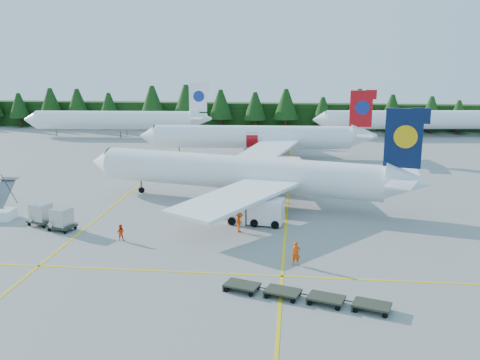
# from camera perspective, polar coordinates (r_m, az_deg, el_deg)

# --- Properties ---
(ground) EXTENTS (320.00, 320.00, 0.00)m
(ground) POSITION_cam_1_polar(r_m,az_deg,el_deg) (48.76, -2.40, -7.16)
(ground) COLOR gray
(ground) RESTS_ON ground
(taxi_stripe_a) EXTENTS (0.25, 120.00, 0.01)m
(taxi_stripe_a) POSITION_cam_1_polar(r_m,az_deg,el_deg) (70.53, -11.32, -1.01)
(taxi_stripe_a) COLOR yellow
(taxi_stripe_a) RESTS_ON ground
(taxi_stripe_b) EXTENTS (0.25, 120.00, 0.01)m
(taxi_stripe_b) POSITION_cam_1_polar(r_m,az_deg,el_deg) (67.39, 5.15, -1.47)
(taxi_stripe_b) COLOR yellow
(taxi_stripe_b) RESTS_ON ground
(taxi_stripe_cross) EXTENTS (80.00, 0.25, 0.01)m
(taxi_stripe_cross) POSITION_cam_1_polar(r_m,az_deg,el_deg) (43.25, -3.58, -9.88)
(taxi_stripe_cross) COLOR yellow
(taxi_stripe_cross) RESTS_ON ground
(treeline_hedge) EXTENTS (220.00, 4.00, 6.00)m
(treeline_hedge) POSITION_cam_1_polar(r_m,az_deg,el_deg) (128.18, 2.97, 6.84)
(treeline_hedge) COLOR black
(treeline_hedge) RESTS_ON ground
(airliner_navy) EXTENTS (39.38, 32.01, 11.65)m
(airliner_navy) POSITION_cam_1_polar(r_m,az_deg,el_deg) (62.74, -0.91, 0.78)
(airliner_navy) COLOR white
(airliner_navy) RESTS_ON ground
(airliner_red) EXTENTS (39.17, 32.19, 11.38)m
(airliner_red) POSITION_cam_1_polar(r_m,az_deg,el_deg) (90.98, 0.93, 4.57)
(airliner_red) COLOR white
(airliner_red) RESTS_ON ground
(airliner_far_left) EXTENTS (39.55, 6.29, 11.50)m
(airliner_far_left) POSITION_cam_1_polar(r_m,az_deg,el_deg) (118.36, -13.84, 6.26)
(airliner_far_left) COLOR white
(airliner_far_left) RESTS_ON ground
(airliner_far_right) EXTENTS (40.38, 8.01, 11.75)m
(airliner_far_right) POSITION_cam_1_polar(r_m,az_deg,el_deg) (119.92, 16.76, 6.21)
(airliner_far_right) COLOR white
(airliner_far_right) RESTS_ON ground
(service_truck) EXTENTS (5.93, 2.93, 2.74)m
(service_truck) POSITION_cam_1_polar(r_m,az_deg,el_deg) (54.87, 1.73, -3.34)
(service_truck) COLOR white
(service_truck) RESTS_ON ground
(dolly_train) EXTENTS (11.92, 4.53, 0.15)m
(dolly_train) POSITION_cam_1_polar(r_m,az_deg,el_deg) (38.81, 6.87, -12.01)
(dolly_train) COLOR #323627
(dolly_train) RESTS_ON ground
(uld_pair) EXTENTS (5.70, 3.95, 1.88)m
(uld_pair) POSITION_cam_1_polar(r_m,az_deg,el_deg) (56.96, -19.50, -3.58)
(uld_pair) COLOR #323627
(uld_pair) RESTS_ON ground
(crew_a) EXTENTS (0.76, 0.52, 2.00)m
(crew_a) POSITION_cam_1_polar(r_m,az_deg,el_deg) (44.63, 5.99, -7.81)
(crew_a) COLOR #E34704
(crew_a) RESTS_ON ground
(crew_b) EXTENTS (0.82, 0.67, 1.57)m
(crew_b) POSITION_cam_1_polar(r_m,az_deg,el_deg) (51.43, -12.63, -5.46)
(crew_b) COLOR #FF3705
(crew_b) RESTS_ON ground
(crew_c) EXTENTS (0.65, 0.88, 1.99)m
(crew_c) POSITION_cam_1_polar(r_m,az_deg,el_deg) (52.41, -0.04, -4.54)
(crew_c) COLOR #F14605
(crew_c) RESTS_ON ground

